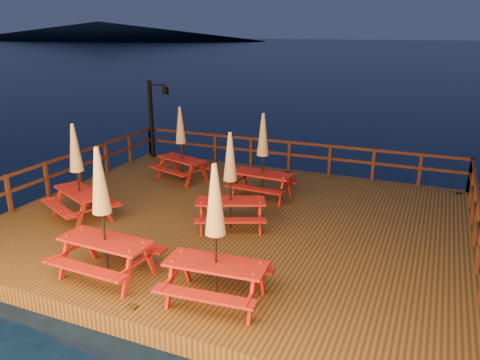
{
  "coord_description": "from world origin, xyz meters",
  "views": [
    {
      "loc": [
        4.76,
        -10.65,
        5.26
      ],
      "look_at": [
        -0.08,
        0.6,
        1.29
      ],
      "focal_mm": 35.0,
      "sensor_mm": 36.0,
      "label": 1
    }
  ],
  "objects_px": {
    "picnic_table_1": "(77,170)",
    "picnic_table_2": "(230,179)",
    "picnic_table_0": "(263,155)",
    "lamp_post": "(154,112)"
  },
  "relations": [
    {
      "from": "picnic_table_0",
      "to": "picnic_table_1",
      "type": "relative_size",
      "value": 0.99
    },
    {
      "from": "picnic_table_1",
      "to": "picnic_table_2",
      "type": "height_order",
      "value": "picnic_table_1"
    },
    {
      "from": "picnic_table_1",
      "to": "picnic_table_0",
      "type": "bearing_deg",
      "value": 67.32
    },
    {
      "from": "lamp_post",
      "to": "picnic_table_2",
      "type": "height_order",
      "value": "lamp_post"
    },
    {
      "from": "picnic_table_0",
      "to": "picnic_table_1",
      "type": "height_order",
      "value": "picnic_table_1"
    },
    {
      "from": "lamp_post",
      "to": "picnic_table_1",
      "type": "bearing_deg",
      "value": -75.21
    },
    {
      "from": "picnic_table_1",
      "to": "picnic_table_2",
      "type": "xyz_separation_m",
      "value": [
        3.94,
        1.01,
        -0.05
      ]
    },
    {
      "from": "picnic_table_0",
      "to": "picnic_table_1",
      "type": "distance_m",
      "value": 5.19
    },
    {
      "from": "lamp_post",
      "to": "picnic_table_2",
      "type": "bearing_deg",
      "value": -42.79
    },
    {
      "from": "picnic_table_2",
      "to": "picnic_table_1",
      "type": "bearing_deg",
      "value": 170.56
    }
  ]
}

